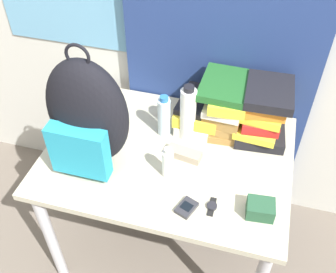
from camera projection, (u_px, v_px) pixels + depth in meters
The scene contains 12 objects.
desk at pixel (168, 167), 1.77m from camera, with size 1.06×0.77×0.71m.
backpack at pixel (87, 117), 1.52m from camera, with size 0.33×0.24×0.55m.
book_stack_left at pixel (199, 111), 1.81m from camera, with size 0.22×0.28×0.13m.
book_stack_center at pixel (225, 105), 1.75m from camera, with size 0.21×0.29×0.25m.
book_stack_right at pixel (263, 112), 1.72m from camera, with size 0.24×0.29×0.26m.
water_bottle at pixel (164, 117), 1.74m from camera, with size 0.06×0.06×0.21m.
sports_bottle at pixel (188, 114), 1.70m from camera, with size 0.07×0.07×0.28m.
sunscreen_bottle at pixel (168, 163), 1.57m from camera, with size 0.05×0.05×0.15m.
cell_phone at pixel (187, 208), 1.49m from camera, with size 0.09×0.10×0.02m.
sunglasses_case at pixel (184, 154), 1.68m from camera, with size 0.16×0.08×0.04m.
camera_pouch at pixel (260, 209), 1.46m from camera, with size 0.11×0.09×0.06m.
wristwatch at pixel (212, 206), 1.50m from camera, with size 0.04×0.09×0.01m.
Camera 1 is at (0.32, -0.76, 1.94)m, focal length 42.00 mm.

